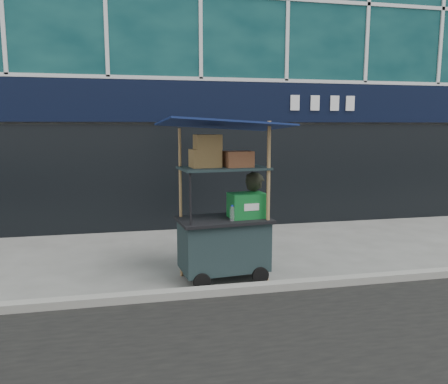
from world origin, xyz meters
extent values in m
plane|color=slate|center=(0.00, 0.00, 0.00)|extent=(80.00, 80.00, 0.00)
cube|color=gray|center=(0.00, -0.20, 0.06)|extent=(80.00, 0.18, 0.12)
cube|color=black|center=(0.00, 3.86, 2.90)|extent=(15.68, 0.06, 0.90)
cube|color=black|center=(0.00, 3.90, 1.20)|extent=(15.68, 0.04, 2.40)
cube|color=#1B2D2E|center=(-0.22, 0.45, 0.54)|extent=(1.37, 0.89, 0.76)
cylinder|color=black|center=(-0.63, 0.00, 0.13)|extent=(0.26, 0.08, 0.26)
cylinder|color=black|center=(0.28, 0.10, 0.13)|extent=(0.26, 0.08, 0.26)
cube|color=black|center=(-0.22, 0.45, 0.94)|extent=(1.47, 0.99, 0.04)
cylinder|color=black|center=(-0.78, 0.06, 1.33)|extent=(0.04, 0.04, 0.81)
cylinder|color=black|center=(0.41, 0.19, 1.33)|extent=(0.04, 0.04, 0.81)
cylinder|color=black|center=(-0.84, 0.71, 1.33)|extent=(0.04, 0.04, 0.81)
cylinder|color=black|center=(0.34, 0.83, 1.33)|extent=(0.04, 0.04, 0.81)
cube|color=#1B2D2E|center=(-0.22, 0.45, 1.74)|extent=(1.37, 0.89, 0.03)
cylinder|color=olive|center=(0.41, 0.19, 1.22)|extent=(0.06, 0.06, 2.44)
cylinder|color=olive|center=(-0.84, 0.71, 1.17)|extent=(0.05, 0.05, 2.33)
cube|color=#0D1D4D|center=(-0.22, 0.45, 2.39)|extent=(1.97, 1.49, 0.21)
cube|color=#106729|center=(0.15, 0.43, 1.16)|extent=(0.58, 0.43, 0.38)
cylinder|color=silver|center=(-0.13, 0.24, 1.07)|extent=(0.08, 0.08, 0.22)
cylinder|color=#1A34C4|center=(-0.13, 0.24, 1.19)|extent=(0.04, 0.04, 0.02)
cube|color=brown|center=(-0.49, 0.47, 1.89)|extent=(0.47, 0.37, 0.27)
cube|color=olive|center=(0.01, 0.42, 1.87)|extent=(0.44, 0.35, 0.24)
cube|color=brown|center=(-0.46, 0.45, 2.13)|extent=(0.41, 0.32, 0.22)
imported|color=black|center=(0.35, 0.64, 0.82)|extent=(0.55, 0.69, 1.64)
camera|label=1|loc=(-1.58, -5.97, 2.37)|focal=35.00mm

